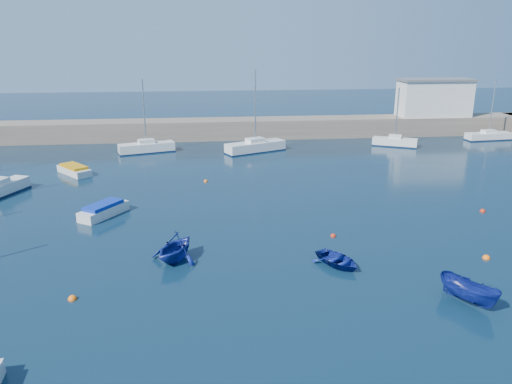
{
  "coord_description": "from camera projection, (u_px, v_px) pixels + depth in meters",
  "views": [
    {
      "loc": [
        -3.13,
        -23.15,
        13.62
      ],
      "look_at": [
        0.96,
        15.11,
        1.6
      ],
      "focal_mm": 35.0,
      "sensor_mm": 36.0,
      "label": 1
    }
  ],
  "objects": [
    {
      "name": "back_wall",
      "position": [
        226.0,
        129.0,
        69.62
      ],
      "size": [
        96.0,
        4.5,
        2.6
      ],
      "primitive_type": "cube",
      "color": "#706455",
      "rests_on": "ground"
    },
    {
      "name": "dinghy_right",
      "position": [
        469.0,
        292.0,
        26.47
      ],
      "size": [
        2.83,
        3.68,
        1.34
      ],
      "primitive_type": "imported",
      "rotation": [
        0.0,
        0.0,
        0.51
      ],
      "color": "navy",
      "rests_on": "ground"
    },
    {
      "name": "motorboat_2",
      "position": [
        74.0,
        170.0,
        51.57
      ],
      "size": [
        4.12,
        4.52,
        0.94
      ],
      "rotation": [
        0.0,
        0.0,
        0.69
      ],
      "color": "silver",
      "rests_on": "ground"
    },
    {
      "name": "buoy_1",
      "position": [
        333.0,
        236.0,
        35.54
      ],
      "size": [
        0.42,
        0.42,
        0.42
      ],
      "primitive_type": "sphere",
      "color": "#B3260D",
      "rests_on": "ground"
    },
    {
      "name": "buoy_4",
      "position": [
        483.0,
        212.0,
        40.56
      ],
      "size": [
        0.47,
        0.47,
        0.47
      ],
      "primitive_type": "sphere",
      "color": "#B3260D",
      "rests_on": "ground"
    },
    {
      "name": "sailboat_8",
      "position": [
        488.0,
        136.0,
        68.54
      ],
      "size": [
        6.41,
        2.34,
        8.2
      ],
      "rotation": [
        0.0,
        0.0,
        1.66
      ],
      "color": "silver",
      "rests_on": "ground"
    },
    {
      "name": "dinghy_left",
      "position": [
        175.0,
        247.0,
        31.43
      ],
      "size": [
        4.43,
        4.62,
        1.88
      ],
      "primitive_type": "imported",
      "rotation": [
        0.0,
        0.0,
        -0.51
      ],
      "color": "navy",
      "rests_on": "ground"
    },
    {
      "name": "harbor_office",
      "position": [
        434.0,
        99.0,
        71.53
      ],
      "size": [
        10.0,
        4.0,
        5.0
      ],
      "primitive_type": "cube",
      "color": "silver",
      "rests_on": "back_wall"
    },
    {
      "name": "sailboat_7",
      "position": [
        395.0,
        142.0,
        64.6
      ],
      "size": [
        5.7,
        3.9,
        7.48
      ],
      "rotation": [
        0.0,
        0.0,
        1.11
      ],
      "color": "silver",
      "rests_on": "ground"
    },
    {
      "name": "buoy_0",
      "position": [
        73.0,
        299.0,
        27.03
      ],
      "size": [
        0.49,
        0.49,
        0.49
      ],
      "primitive_type": "sphere",
      "color": "orange",
      "rests_on": "ground"
    },
    {
      "name": "sailboat_5",
      "position": [
        147.0,
        147.0,
        61.06
      ],
      "size": [
        6.94,
        3.78,
        8.85
      ],
      "rotation": [
        0.0,
        0.0,
        1.87
      ],
      "color": "silver",
      "rests_on": "ground"
    },
    {
      "name": "sailboat_3",
      "position": [
        0.0,
        189.0,
        44.55
      ],
      "size": [
        3.8,
        6.01,
        7.8
      ],
      "rotation": [
        0.0,
        0.0,
        -0.4
      ],
      "color": "silver",
      "rests_on": "ground"
    },
    {
      "name": "dinghy_center",
      "position": [
        338.0,
        260.0,
        30.98
      ],
      "size": [
        3.63,
        3.98,
        0.67
      ],
      "primitive_type": "imported",
      "rotation": [
        0.0,
        0.0,
        0.52
      ],
      "color": "navy",
      "rests_on": "ground"
    },
    {
      "name": "ground",
      "position": [
        268.0,
        306.0,
        26.35
      ],
      "size": [
        220.0,
        220.0,
        0.0
      ],
      "primitive_type": "plane",
      "color": "#0C2437",
      "rests_on": "ground"
    },
    {
      "name": "buoy_2",
      "position": [
        486.0,
        258.0,
        32.01
      ],
      "size": [
        0.49,
        0.49,
        0.49
      ],
      "primitive_type": "sphere",
      "color": "orange",
      "rests_on": "ground"
    },
    {
      "name": "sailboat_6",
      "position": [
        255.0,
        146.0,
        61.4
      ],
      "size": [
        7.77,
        5.09,
        9.93
      ],
      "rotation": [
        0.0,
        0.0,
        2.0
      ],
      "color": "silver",
      "rests_on": "ground"
    },
    {
      "name": "motorboat_1",
      "position": [
        104.0,
        210.0,
        39.47
      ],
      "size": [
        3.62,
        4.39,
        1.05
      ],
      "rotation": [
        0.0,
        0.0,
        -0.59
      ],
      "color": "silver",
      "rests_on": "ground"
    },
    {
      "name": "buoy_3",
      "position": [
        206.0,
        182.0,
        48.94
      ],
      "size": [
        0.41,
        0.41,
        0.41
      ],
      "primitive_type": "sphere",
      "color": "orange",
      "rests_on": "ground"
    }
  ]
}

